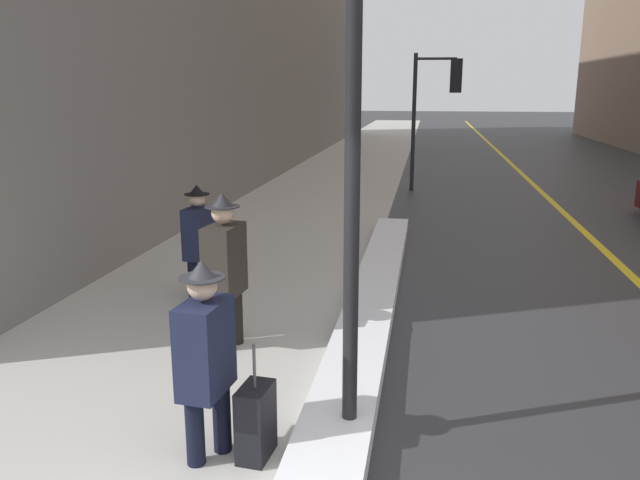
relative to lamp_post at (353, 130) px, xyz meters
The scene contains 9 objects.
sidewalk_slab 13.97m from the lamp_post, 99.57° to the left, with size 4.00×80.00×0.01m.
road_centre_stripe 14.28m from the lamp_post, 74.68° to the left, with size 0.16×80.00×0.00m.
snow_bank_curb 3.90m from the lamp_post, 91.94° to the left, with size 0.60×10.03×0.21m.
lamp_post is the anchor object (origin of this frame).
traffic_light_near 13.30m from the lamp_post, 86.60° to the left, with size 1.31×0.35×3.75m.
pedestrian_in_fedora 1.99m from the lamp_post, 156.87° to the right, with size 0.34×0.52×1.60m.
pedestrian_in_glasses 2.76m from the lamp_post, 133.86° to the left, with size 0.37×0.56×1.74m.
pedestrian_trailing 4.41m from the lamp_post, 127.24° to the left, with size 0.33×0.51×1.57m.
rolling_suitcase 2.34m from the lamp_post, 151.31° to the right, with size 0.26×0.38×0.95m.
Camera 1 is at (0.83, -3.12, 2.81)m, focal length 35.00 mm.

